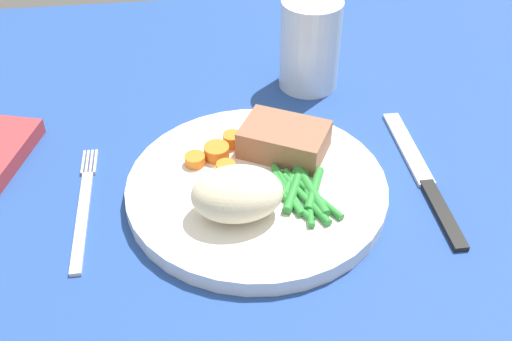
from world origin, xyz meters
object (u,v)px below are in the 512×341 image
at_px(meat_portion, 284,139).
at_px(knife, 423,177).
at_px(water_glass, 310,51).
at_px(dinner_plate, 256,185).
at_px(fork, 84,207).

bearing_deg(meat_portion, knife, -17.39).
distance_m(knife, water_glass, 0.21).
bearing_deg(dinner_plate, fork, -179.08).
relative_size(fork, water_glass, 1.58).
distance_m(dinner_plate, knife, 0.16).
height_order(knife, water_glass, water_glass).
height_order(fork, water_glass, water_glass).
relative_size(knife, water_glass, 1.95).
distance_m(fork, knife, 0.32).
height_order(dinner_plate, meat_portion, meat_portion).
relative_size(dinner_plate, fork, 1.46).
height_order(dinner_plate, knife, dinner_plate).
relative_size(meat_portion, water_glass, 0.77).
bearing_deg(water_glass, meat_portion, -110.17).
bearing_deg(meat_portion, fork, -168.06).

